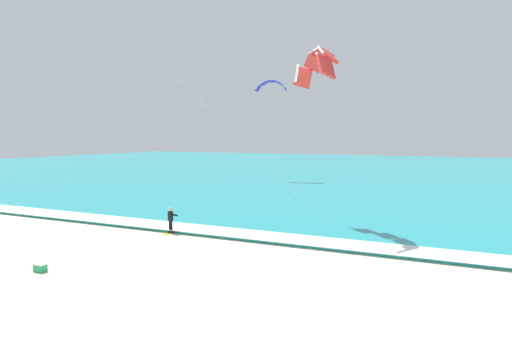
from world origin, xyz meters
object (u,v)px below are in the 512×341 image
Objects in this scene: surfboard at (171,233)px; kitesurfer at (171,219)px; kite_primary at (317,63)px; cooler_box at (40,267)px; kite_distant at (271,84)px.

kitesurfer is at bearing 69.15° from surfboard.
kite_primary is at bearing 35.38° from kitesurfer.
kite_primary reaches higher than cooler_box.
surfboard is 9.54m from cooler_box.
kite_primary is at bearing 61.53° from cooler_box.
kite_primary is at bearing 35.44° from surfboard.
kite_primary reaches higher than surfboard.
kitesurfer is 9.59m from cooler_box.
surfboard is at bearing 88.00° from cooler_box.
cooler_box is at bearing -92.03° from kitesurfer.
cooler_box is (-0.33, -9.53, 0.18)m from surfboard.
surfboard is 38.38m from kite_distant.
kite_primary is at bearing -60.65° from kite_distant.
kite_primary is 20.35m from cooler_box.
kitesurfer is at bearing -76.13° from kite_distant.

